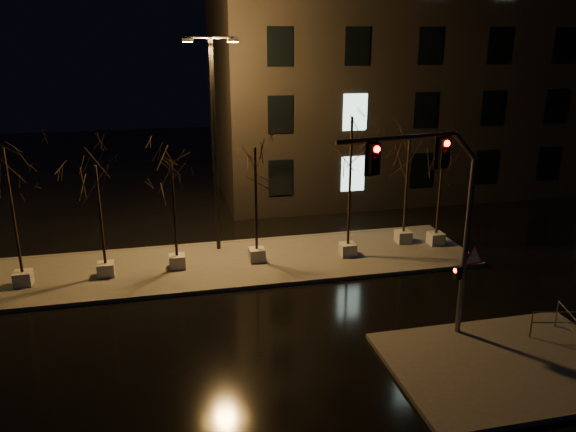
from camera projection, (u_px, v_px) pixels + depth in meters
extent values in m
plane|color=black|center=(238.00, 337.00, 18.15)|extent=(90.00, 90.00, 0.00)
cube|color=#4E4B45|center=(218.00, 265.00, 23.70)|extent=(22.00, 5.00, 0.15)
cube|color=#4E4B45|center=(508.00, 364.00, 16.47)|extent=(7.00, 5.00, 0.15)
cube|color=black|center=(414.00, 66.00, 35.56)|extent=(25.00, 12.00, 15.00)
cube|color=#A4A299|center=(23.00, 278.00, 21.50)|extent=(0.65, 0.65, 0.55)
cylinder|color=black|center=(13.00, 212.00, 20.69)|extent=(0.11, 0.11, 4.79)
cube|color=#A4A299|center=(106.00, 269.00, 22.32)|extent=(0.65, 0.65, 0.55)
cylinder|color=black|center=(100.00, 216.00, 21.64)|extent=(0.11, 0.11, 3.95)
cube|color=#A4A299|center=(177.00, 261.00, 23.12)|extent=(0.65, 0.65, 0.55)
cylinder|color=black|center=(174.00, 209.00, 22.43)|extent=(0.11, 0.11, 3.99)
cube|color=#A4A299|center=(257.00, 255.00, 23.83)|extent=(0.65, 0.65, 0.55)
cylinder|color=black|center=(256.00, 199.00, 23.09)|extent=(0.11, 0.11, 4.36)
cube|color=#A4A299|center=(348.00, 249.00, 24.42)|extent=(0.65, 0.65, 0.55)
cylinder|color=black|center=(350.00, 182.00, 23.50)|extent=(0.11, 0.11, 5.48)
cube|color=#A4A299|center=(403.00, 237.00, 25.98)|extent=(0.65, 0.65, 0.55)
cylinder|color=black|center=(407.00, 186.00, 25.24)|extent=(0.11, 0.11, 4.33)
cube|color=#A4A299|center=(436.00, 239.00, 25.74)|extent=(0.65, 0.65, 0.55)
cylinder|color=black|center=(440.00, 191.00, 25.05)|extent=(0.11, 0.11, 3.98)
cylinder|color=#57595E|center=(465.00, 249.00, 17.32)|extent=(0.17, 0.17, 5.68)
cylinder|color=#57595E|center=(398.00, 138.00, 15.25)|extent=(3.76, 0.74, 0.13)
cube|color=black|center=(444.00, 153.00, 15.97)|extent=(0.31, 0.25, 0.85)
cube|color=black|center=(374.00, 159.00, 15.15)|extent=(0.31, 0.25, 0.85)
cube|color=black|center=(458.00, 273.00, 17.48)|extent=(0.23, 0.20, 0.43)
cone|color=red|center=(473.00, 257.00, 17.47)|extent=(0.98, 0.19, 0.98)
sphere|color=#FF0C07|center=(477.00, 140.00, 16.29)|extent=(0.17, 0.17, 0.17)
cylinder|color=black|center=(215.00, 149.00, 23.92)|extent=(0.18, 0.18, 9.08)
cylinder|color=black|center=(210.00, 37.00, 22.53)|extent=(2.00, 0.16, 0.09)
cube|color=yellow|center=(188.00, 41.00, 22.41)|extent=(0.46, 0.27, 0.18)
cube|color=yellow|center=(233.00, 41.00, 22.74)|extent=(0.46, 0.27, 0.18)
cylinder|color=#57595E|center=(531.00, 325.00, 17.71)|extent=(0.05, 0.05, 0.83)
cylinder|color=#57595E|center=(566.00, 312.00, 17.57)|extent=(1.99, 0.50, 0.04)
cylinder|color=#57595E|center=(564.00, 323.00, 17.68)|extent=(1.99, 0.50, 0.04)
cylinder|color=#57595E|center=(557.00, 314.00, 18.36)|extent=(0.05, 0.05, 0.87)
cylinder|color=#57595E|center=(571.00, 315.00, 17.30)|extent=(0.57, 1.86, 0.04)
cylinder|color=#57595E|center=(569.00, 326.00, 17.42)|extent=(0.57, 1.86, 0.04)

